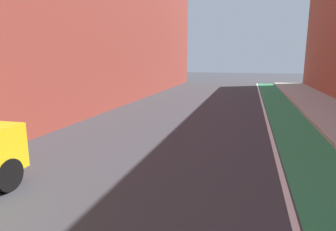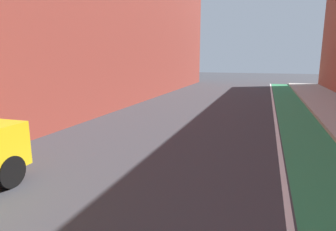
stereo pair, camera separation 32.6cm
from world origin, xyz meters
TOP-DOWN VIEW (x-y plane):
  - ground_plane at (0.00, 16.63)m, footprint 90.78×90.78m
  - bike_lane_paint at (3.67, 18.63)m, footprint 1.60×41.26m
  - lane_divider_stripe at (2.77, 18.63)m, footprint 0.12×41.26m

SIDE VIEW (x-z plane):
  - ground_plane at x=0.00m, z-range 0.00..0.00m
  - bike_lane_paint at x=3.67m, z-range 0.00..0.00m
  - lane_divider_stripe at x=2.77m, z-range 0.00..0.00m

